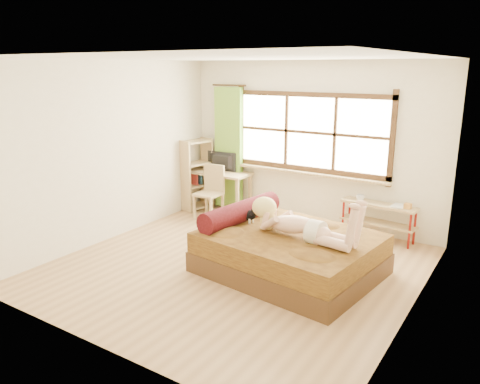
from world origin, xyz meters
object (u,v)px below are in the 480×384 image
Objects in this scene: kitten at (247,213)px; bed at (286,250)px; woman at (300,213)px; bookshelf at (196,174)px; chair at (211,188)px; desk at (218,177)px; pipe_shelf at (379,213)px.

bed is at bearing -0.99° from kitten.
woman is at bearing -2.80° from kitten.
kitten is 2.52m from bookshelf.
bookshelf is (-0.52, 0.24, 0.14)m from chair.
bookshelf is (-2.70, 1.58, 0.38)m from bed.
bookshelf reaches higher than chair.
desk is (-2.28, 1.70, 0.36)m from bed.
woman is 3.05m from desk.
woman is 1.23× the size of desk.
desk is 1.29× the size of chair.
woman is at bearing -36.24° from desk.
kitten is 0.34× the size of chair.
woman is 2.78m from chair.
pipe_shelf is at bearing 83.45° from woman.
kitten is at bearing 179.01° from bed.
chair reaches higher than desk.
bed is 3.15m from bookshelf.
kitten is (-0.87, 0.15, -0.19)m from woman.
desk is 1.03× the size of pipe_shelf.
pipe_shelf is at bearing 16.43° from bookshelf.
bed reaches higher than pipe_shelf.
kitten is at bearing -122.66° from pipe_shelf.
bed is at bearing -32.42° from chair.
kitten is at bearing -23.75° from bookshelf.
bed is at bearing -104.96° from pipe_shelf.
kitten is at bearing -40.29° from chair.
pipe_shelf is (1.32, 1.72, -0.23)m from kitten.
bed reaches higher than kitten.
bookshelf is (-2.04, 1.48, 0.01)m from kitten.
bed reaches higher than desk.
woman reaches higher than bed.
chair is at bearing 147.71° from kitten.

